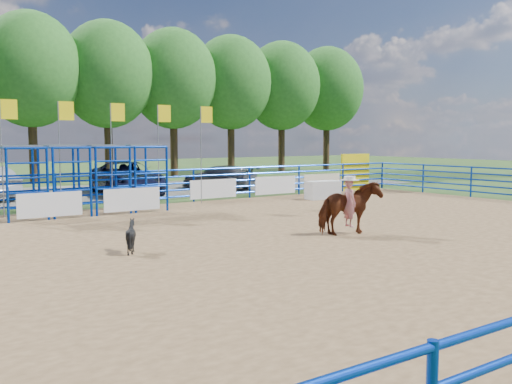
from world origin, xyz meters
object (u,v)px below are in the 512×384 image
Objects in this scene: horse_and_rider at (349,205)px; calf at (131,236)px; announcer_table at (323,190)px; car_c at (127,178)px; car_d at (219,177)px.

calf is (-6.26, 1.15, -0.47)m from horse_and_rider.
horse_and_rider reaches higher than announcer_table.
calf is at bearing -104.77° from car_c.
car_c reaches higher than calf.
car_d is (-1.09, 7.53, 0.22)m from announcer_table.
announcer_table is 9.88m from horse_and_rider.
horse_and_rider is 0.41× the size of car_c.
car_d reaches higher than announcer_table.
horse_and_rider reaches higher than calf.
car_d is at bearing 7.92° from car_c.
announcer_table is at bearing -82.07° from calf.
car_c is (5.56, 14.16, 0.41)m from calf.
car_c is at bearing -22.21° from car_d.
horse_and_rider is at bearing -121.52° from calf.
car_d is at bearing 72.63° from horse_and_rider.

